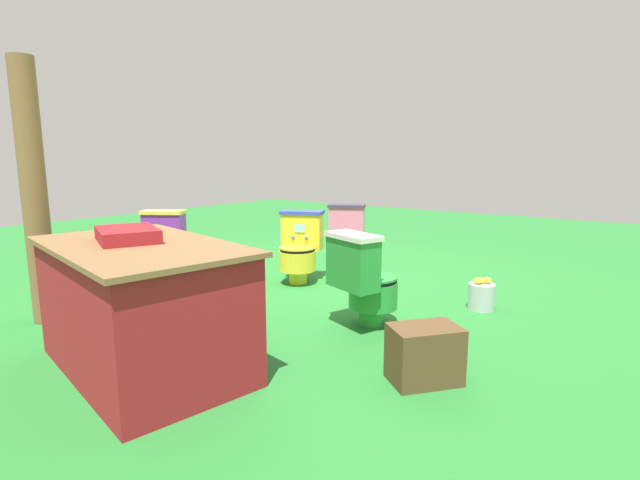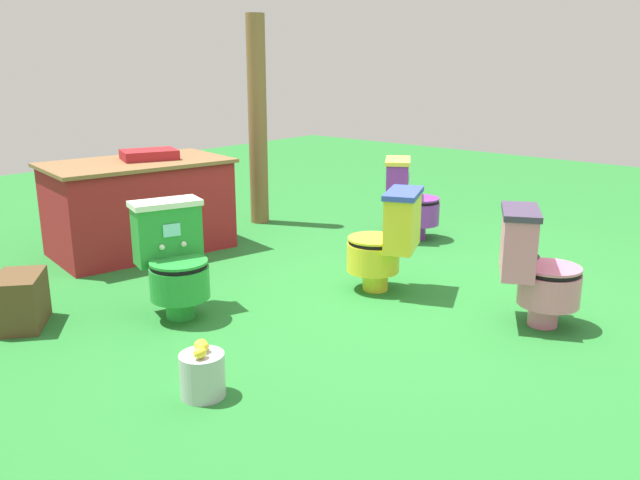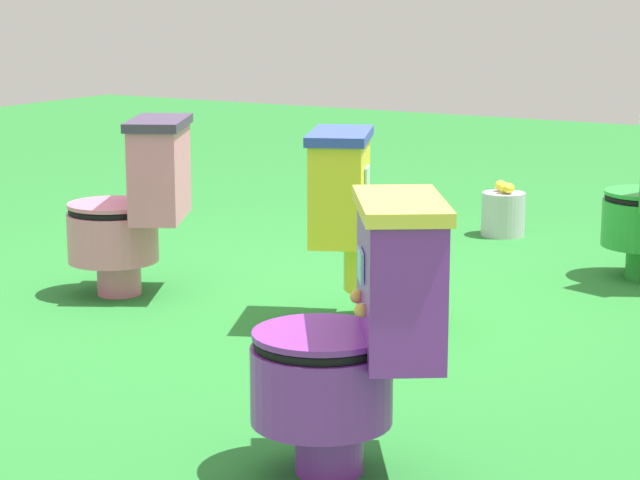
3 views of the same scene
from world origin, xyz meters
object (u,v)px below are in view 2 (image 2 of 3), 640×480
(toilet_yellow, at_px, (386,240))
(small_crate, at_px, (21,301))
(wooden_post, at_px, (258,122))
(toilet_purple, at_px, (409,199))
(lemon_bucket, at_px, (202,374))
(toilet_green, at_px, (174,259))
(vendor_table, at_px, (139,206))
(toilet_pink, at_px, (535,267))

(toilet_yellow, relative_size, small_crate, 1.87)
(small_crate, bearing_deg, wooden_post, 16.08)
(toilet_yellow, height_order, toilet_purple, same)
(lemon_bucket, bearing_deg, small_crate, 96.16)
(toilet_yellow, distance_m, lemon_bucket, 1.84)
(toilet_yellow, distance_m, wooden_post, 2.37)
(toilet_green, relative_size, toilet_purple, 1.00)
(toilet_green, height_order, vendor_table, vendor_table)
(vendor_table, bearing_deg, toilet_yellow, -76.11)
(toilet_pink, xyz_separation_m, small_crate, (-2.06, 2.35, -0.21))
(toilet_yellow, bearing_deg, toilet_purple, 3.33)
(vendor_table, relative_size, small_crate, 4.12)
(toilet_green, bearing_deg, toilet_yellow, 167.43)
(vendor_table, xyz_separation_m, lemon_bucket, (-1.28, -2.35, -0.28))
(toilet_pink, height_order, small_crate, toilet_pink)
(toilet_yellow, bearing_deg, small_crate, 122.65)
(lemon_bucket, bearing_deg, toilet_yellow, 6.30)
(vendor_table, relative_size, wooden_post, 0.80)
(toilet_purple, xyz_separation_m, small_crate, (-3.25, 0.66, -0.21))
(toilet_pink, bearing_deg, wooden_post, -131.00)
(small_crate, bearing_deg, vendor_table, 30.19)
(toilet_green, bearing_deg, small_crate, -17.78)
(toilet_purple, xyz_separation_m, lemon_bucket, (-3.09, -0.85, -0.25))
(toilet_pink, height_order, wooden_post, wooden_post)
(toilet_pink, xyz_separation_m, toilet_green, (-1.32, 1.79, 0.00))
(toilet_pink, bearing_deg, lemon_bucket, -51.43)
(toilet_purple, bearing_deg, toilet_green, -35.65)
(small_crate, height_order, lemon_bucket, small_crate)
(toilet_green, relative_size, toilet_yellow, 1.00)
(toilet_pink, height_order, lemon_bucket, toilet_pink)
(vendor_table, bearing_deg, wooden_post, -1.15)
(small_crate, xyz_separation_m, lemon_bucket, (0.16, -1.51, -0.05))
(toilet_purple, xyz_separation_m, vendor_table, (-1.81, 1.50, 0.02))
(toilet_yellow, xyz_separation_m, vendor_table, (-0.53, 2.15, 0.02))
(vendor_table, relative_size, lemon_bucket, 5.79)
(vendor_table, height_order, lemon_bucket, vendor_table)
(toilet_pink, distance_m, lemon_bucket, 2.09)
(toilet_green, relative_size, lemon_bucket, 2.63)
(toilet_purple, bearing_deg, toilet_pink, 21.68)
(toilet_yellow, height_order, wooden_post, wooden_post)
(toilet_pink, distance_m, vendor_table, 3.25)
(toilet_pink, height_order, vendor_table, vendor_table)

